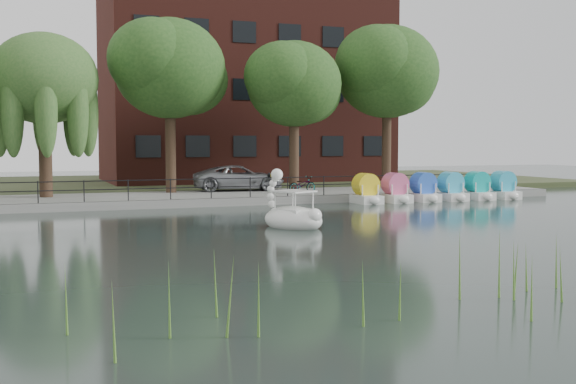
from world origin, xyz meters
TOP-DOWN VIEW (x-y plane):
  - ground_plane at (0.00, 0.00)m, footprint 120.00×120.00m
  - promenade at (0.00, 16.00)m, footprint 40.00×6.00m
  - kerb at (0.00, 13.05)m, footprint 40.00×0.25m
  - land_strip at (0.00, 30.00)m, footprint 60.00×22.00m
  - railing at (0.00, 13.25)m, footprint 32.00×0.05m
  - apartment_building at (7.00, 29.97)m, footprint 20.00×10.07m
  - willow_mid at (-7.50, 17.00)m, footprint 5.32×5.32m
  - broadleaf_center at (-1.00, 18.00)m, footprint 6.00×6.00m
  - broadleaf_right at (6.00, 17.50)m, footprint 5.40×5.40m
  - broadleaf_far at (12.50, 18.50)m, footprint 6.30×6.30m
  - minivan at (2.91, 18.18)m, footprint 3.35×6.14m
  - bicycle at (5.49, 14.98)m, footprint 1.01×1.82m
  - swan_boat at (0.58, 3.80)m, footprint 2.51×2.98m
  - pedal_boat_row at (12.13, 12.14)m, footprint 9.65×1.70m

SIDE VIEW (x-z plane):
  - ground_plane at x=0.00m, z-range 0.00..0.00m
  - land_strip at x=0.00m, z-range 0.00..0.36m
  - promenade at x=0.00m, z-range 0.00..0.40m
  - kerb at x=0.00m, z-range 0.00..0.40m
  - swan_boat at x=0.58m, z-range -0.61..1.55m
  - pedal_boat_row at x=12.13m, z-range -0.09..1.31m
  - bicycle at x=5.49m, z-range 0.40..1.40m
  - railing at x=0.00m, z-range 0.65..1.65m
  - minivan at x=2.91m, z-range 0.40..2.03m
  - willow_mid at x=-7.50m, z-range 2.17..10.32m
  - broadleaf_right at x=6.00m, z-range 2.22..10.55m
  - broadleaf_center at x=-1.00m, z-range 2.44..11.69m
  - broadleaf_far at x=12.50m, z-range 2.54..12.25m
  - apartment_building at x=7.00m, z-range 0.36..18.36m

